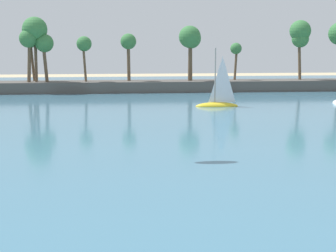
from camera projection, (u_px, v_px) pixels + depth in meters
The scene contains 3 objects.
sea at pixel (111, 101), 69.29m from camera, with size 220.00×108.03×0.06m, color teal.
palm_headland at pixel (112, 69), 82.48m from camera, with size 84.29×6.05×12.18m.
sailboat_mid_bay at pixel (218, 101), 63.38m from camera, with size 5.35×1.69×7.71m.
Camera 1 is at (0.30, -6.61, 7.60)m, focal length 54.89 mm.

